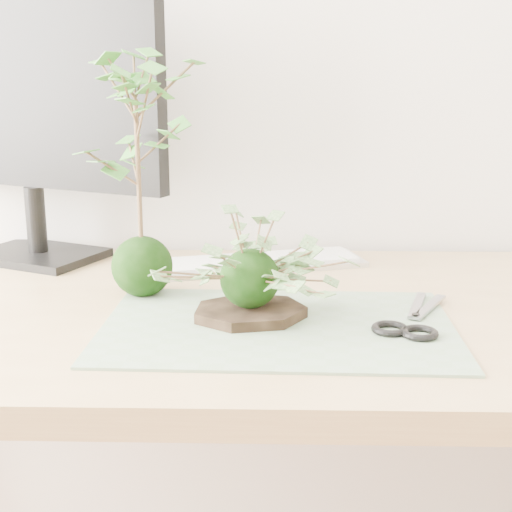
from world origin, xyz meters
name	(u,v)px	position (x,y,z in m)	size (l,w,h in m)	color
desk	(238,359)	(-0.03, 1.23, 0.65)	(1.60, 0.70, 0.74)	tan
cutting_mat	(278,326)	(0.03, 1.13, 0.74)	(0.49, 0.32, 0.00)	gray
stone_dish	(250,312)	(-0.01, 1.16, 0.75)	(0.17, 0.17, 0.01)	black
ivy_kokedama	(250,251)	(-0.01, 1.16, 0.84)	(0.28, 0.28, 0.17)	black
maple_kokedama	(136,115)	(-0.18, 1.27, 1.02)	(0.25, 0.25, 0.40)	black
keyboard	(253,263)	(-0.01, 1.45, 0.75)	(0.42, 0.23, 0.02)	#B9B9B9
monitor	(29,105)	(-0.42, 1.51, 1.03)	(0.53, 0.26, 0.50)	black
scissors	(418,326)	(0.22, 1.12, 0.75)	(0.11, 0.21, 0.01)	gray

